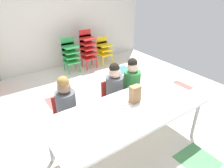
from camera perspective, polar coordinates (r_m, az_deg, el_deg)
ground_plane at (r=3.18m, az=-1.74°, el=-9.79°), size 5.27×4.98×0.02m
back_wall at (r=4.84m, az=-19.35°, el=19.96°), size 5.27×0.10×2.77m
craft_table at (r=2.34m, az=4.99°, el=-8.33°), size 1.92×0.82×0.61m
seated_child_near_camera at (r=2.59m, az=-13.41°, el=-5.28°), size 0.32×0.32×0.92m
seated_child_middle_seat at (r=2.89m, az=0.69°, el=-0.65°), size 0.32×0.31×0.92m
seated_child_far_right at (r=3.08m, az=5.81°, el=1.06°), size 0.34×0.34×0.92m
kid_chair_green_stack at (r=4.68m, az=-12.19°, el=8.86°), size 0.32×0.30×0.80m
kid_chair_red_stack at (r=4.85m, az=-7.15°, el=10.68°), size 0.32×0.30×0.92m
kid_chair_yellow_stack at (r=5.10m, az=-2.42°, el=10.32°), size 0.32×0.30×0.68m
paper_bag_brown at (r=2.40m, az=6.72°, el=-2.95°), size 0.13×0.09×0.22m
paper_plate_near_edge at (r=2.34m, az=3.55°, el=-6.76°), size 0.18×0.18×0.01m
donut_powdered_on_plate at (r=2.33m, az=3.56°, el=-6.42°), size 0.10×0.10×0.03m
donut_powdered_loose at (r=2.51m, az=7.57°, el=-4.03°), size 0.10×0.10×0.03m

